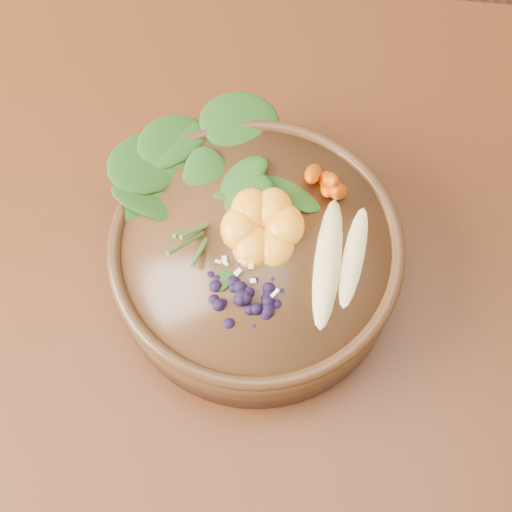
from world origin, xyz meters
TOP-DOWN VIEW (x-y plane):
  - ground at (0.00, 0.00)m, footprint 4.00×4.00m
  - dining_table at (0.00, 0.00)m, footprint 1.60×0.90m
  - stoneware_bowl at (-0.02, 0.03)m, footprint 0.33×0.33m
  - kale_heap at (-0.05, 0.10)m, footprint 0.21×0.20m
  - carrot_cluster at (0.05, 0.10)m, footprint 0.07×0.07m
  - banana_halves at (0.07, 0.02)m, footprint 0.06×0.16m
  - mandarin_cluster at (-0.01, 0.05)m, footprint 0.10×0.10m
  - blueberry_pile at (-0.02, -0.03)m, footprint 0.15×0.12m
  - coconut_flakes at (-0.02, 0.01)m, footprint 0.10×0.08m

SIDE VIEW (x-z plane):
  - ground at x=0.00m, z-range 0.00..0.00m
  - dining_table at x=0.00m, z-range 0.28..1.03m
  - stoneware_bowl at x=-0.02m, z-range 0.75..0.83m
  - coconut_flakes at x=-0.02m, z-range 0.83..0.84m
  - banana_halves at x=0.07m, z-range 0.83..0.86m
  - mandarin_cluster at x=-0.01m, z-range 0.83..0.86m
  - blueberry_pile at x=-0.02m, z-range 0.83..0.87m
  - kale_heap at x=-0.05m, z-range 0.83..0.87m
  - carrot_cluster at x=0.05m, z-range 0.83..0.91m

